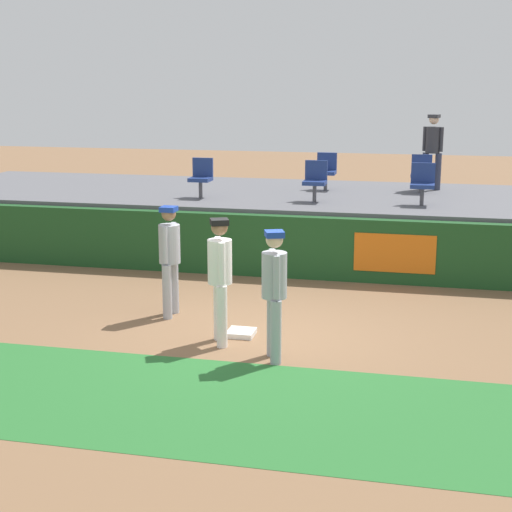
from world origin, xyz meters
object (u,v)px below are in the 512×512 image
player_runner_visitor (170,253)px  seat_front_right (423,182)px  seat_front_left (201,176)px  seat_back_right (421,172)px  player_fielder_home (220,272)px  player_coach_visitor (274,286)px  seat_front_center (315,179)px  spectator_hooded (433,146)px  seat_back_center (326,169)px  first_base (241,333)px

player_runner_visitor → seat_front_right: bearing=139.6°
seat_front_left → seat_back_right: 4.91m
player_fielder_home → player_coach_visitor: 1.02m
player_fielder_home → seat_back_right: (2.65, 7.24, 0.69)m
player_coach_visitor → seat_front_right: seat_front_right is taller
seat_back_right → seat_front_center: 2.77m
player_fielder_home → seat_back_right: size_ratio=2.19×
player_runner_visitor → seat_front_right: (3.85, 4.33, 0.71)m
seat_front_center → seat_front_right: bearing=0.0°
player_coach_visitor → spectator_hooded: (1.98, 8.31, 1.22)m
spectator_hooded → seat_back_right: bearing=87.7°
seat_front_left → seat_back_center: same height
player_runner_visitor → spectator_hooded: size_ratio=1.05×
first_base → player_coach_visitor: size_ratio=0.22×
seat_front_center → spectator_hooded: bearing=45.5°
first_base → seat_front_center: seat_front_center is taller
first_base → seat_front_left: (-2.12, 5.05, 1.71)m
player_coach_visitor → seat_front_left: size_ratio=2.14×
player_fielder_home → seat_front_right: size_ratio=2.19×
first_base → seat_front_center: size_ratio=0.48×
seat_back_center → spectator_hooded: 2.47m
player_coach_visitor → player_runner_visitor: bearing=-148.7°
seat_front_left → spectator_hooded: (4.78, 2.37, 0.52)m
player_fielder_home → seat_front_left: size_ratio=2.19×
seat_front_center → spectator_hooded: 3.36m
player_fielder_home → first_base: bearing=128.7°
player_coach_visitor → seat_front_right: 6.25m
player_runner_visitor → seat_back_center: seat_back_center is taller
seat_front_right → player_coach_visitor: bearing=-107.0°
first_base → spectator_hooded: (2.66, 7.42, 2.22)m
seat_front_left → seat_front_right: same height
player_fielder_home → player_runner_visitor: bearing=-157.4°
player_runner_visitor → seat_front_right: size_ratio=2.13×
seat_back_center → seat_back_right: size_ratio=1.00×
first_base → player_fielder_home: bearing=-118.0°
player_fielder_home → spectator_hooded: spectator_hooded is taller
player_runner_visitor → seat_front_left: 4.46m
player_runner_visitor → seat_front_left: (-0.77, 4.33, 0.71)m
seat_front_right → seat_back_right: same height
seat_back_center → spectator_hooded: (2.35, 0.57, 0.52)m
first_base → seat_front_right: seat_front_right is taller
first_base → spectator_hooded: bearing=70.3°
player_fielder_home → spectator_hooded: size_ratio=1.08×
spectator_hooded → seat_front_right: bearing=104.7°
player_coach_visitor → seat_front_right: size_ratio=2.14×
seat_back_center → seat_back_right: same height
player_coach_visitor → seat_back_right: (1.76, 7.74, 0.71)m
player_fielder_home → seat_front_center: (0.54, 5.44, 0.69)m
spectator_hooded → first_base: bearing=88.8°
seat_back_center → seat_front_right: bearing=-39.4°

